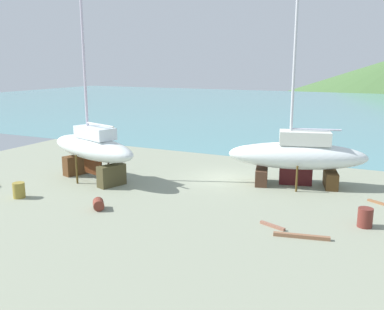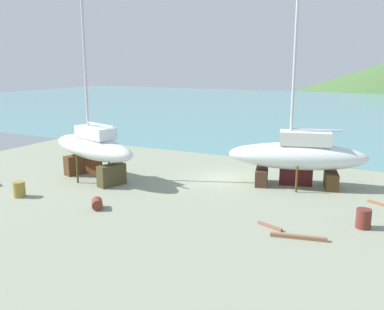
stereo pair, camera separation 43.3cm
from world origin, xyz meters
TOP-DOWN VIEW (x-y plane):
  - ground_plane at (0.00, -2.87)m, footprint 40.60×40.60m
  - sea_water at (0.00, 47.23)m, footprint 162.42×81.53m
  - sailboat_mid_port at (4.28, 0.47)m, footprint 8.41×4.29m
  - sailboat_large_starboard at (-7.51, -3.78)m, footprint 8.07×4.44m
  - worker at (3.90, 5.63)m, footprint 0.46×0.50m
  - barrel_rust_near at (-3.78, -8.12)m, footprint 0.91×0.93m
  - barrel_tipped_center at (8.49, -4.83)m, footprint 0.88×0.88m
  - barrel_rust_mid at (-8.88, -8.47)m, footprint 0.74×0.74m
  - timber_long_aft at (6.19, -7.33)m, footprint 2.32×0.65m
  - timber_long_fore at (9.21, -1.23)m, footprint 1.70×1.08m
  - timber_plank_far at (4.76, -6.67)m, footprint 1.27×0.63m

SIDE VIEW (x-z plane):
  - ground_plane at x=0.00m, z-range 0.00..0.00m
  - sea_water at x=0.00m, z-range 0.00..0.00m
  - timber_long_fore at x=9.21m, z-range 0.00..0.10m
  - timber_plank_far at x=4.76m, z-range 0.00..0.13m
  - timber_long_aft at x=6.19m, z-range 0.00..0.16m
  - barrel_rust_near at x=-3.78m, z-range 0.00..0.54m
  - barrel_rust_mid at x=-8.88m, z-range 0.00..0.85m
  - barrel_tipped_center at x=8.49m, z-range 0.00..0.88m
  - worker at x=3.90m, z-range 0.03..1.68m
  - sailboat_mid_port at x=4.28m, z-range -5.15..8.92m
  - sailboat_large_starboard at x=-7.51m, z-range -3.81..7.89m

